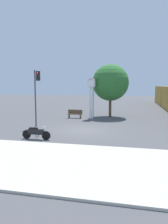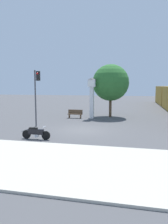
{
  "view_description": "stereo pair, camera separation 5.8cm",
  "coord_description": "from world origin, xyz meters",
  "px_view_note": "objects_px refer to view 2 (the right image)",
  "views": [
    {
      "loc": [
        3.84,
        -16.72,
        3.55
      ],
      "look_at": [
        -0.15,
        1.03,
        1.34
      ],
      "focal_mm": 35.0,
      "sensor_mm": 36.0,
      "label": 1
    },
    {
      "loc": [
        3.9,
        -16.71,
        3.55
      ],
      "look_at": [
        -0.15,
        1.03,
        1.34
      ],
      "focal_mm": 35.0,
      "sensor_mm": 36.0,
      "label": 2
    }
  ],
  "objects_px": {
    "bench": "(75,114)",
    "clock_tower": "(92,92)",
    "traffic_light": "(37,88)",
    "motorcycle": "(36,133)",
    "street_tree": "(111,83)"
  },
  "relations": [
    {
      "from": "traffic_light",
      "to": "motorcycle",
      "type": "bearing_deg",
      "value": -66.41
    },
    {
      "from": "traffic_light",
      "to": "clock_tower",
      "type": "bearing_deg",
      "value": 56.97
    },
    {
      "from": "traffic_light",
      "to": "bench",
      "type": "relative_size",
      "value": 3.03
    },
    {
      "from": "clock_tower",
      "to": "bench",
      "type": "bearing_deg",
      "value": -174.3
    },
    {
      "from": "street_tree",
      "to": "clock_tower",
      "type": "bearing_deg",
      "value": -138.12
    },
    {
      "from": "clock_tower",
      "to": "bench",
      "type": "height_order",
      "value": "clock_tower"
    },
    {
      "from": "street_tree",
      "to": "bench",
      "type": "bearing_deg",
      "value": -153.5
    },
    {
      "from": "clock_tower",
      "to": "bench",
      "type": "relative_size",
      "value": 2.74
    },
    {
      "from": "bench",
      "to": "clock_tower",
      "type": "bearing_deg",
      "value": 5.7
    },
    {
      "from": "street_tree",
      "to": "bench",
      "type": "distance_m",
      "value": 5.29
    },
    {
      "from": "traffic_light",
      "to": "street_tree",
      "type": "bearing_deg",
      "value": 52.99
    },
    {
      "from": "traffic_light",
      "to": "bench",
      "type": "xyz_separation_m",
      "value": [
        1.88,
        5.52,
        -2.81
      ]
    },
    {
      "from": "clock_tower",
      "to": "traffic_light",
      "type": "bearing_deg",
      "value": -123.03
    },
    {
      "from": "motorcycle",
      "to": "bench",
      "type": "distance_m",
      "value": 9.71
    },
    {
      "from": "motorcycle",
      "to": "bench",
      "type": "bearing_deg",
      "value": 90.54
    }
  ]
}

